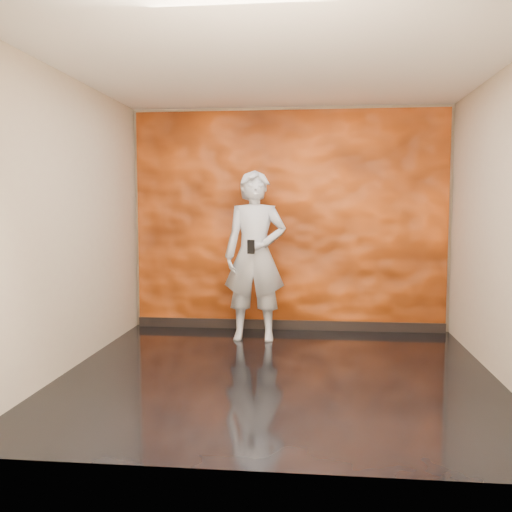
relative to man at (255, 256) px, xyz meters
The scene contains 5 objects.
room 1.46m from the man, 74.88° to the right, with size 4.02×4.02×2.81m.
feature_wall 0.81m from the man, 59.22° to the left, with size 3.90×0.06×2.75m, color #FF6215.
baseboard 1.15m from the man, 57.49° to the left, with size 3.90×0.04×0.12m, color black.
man is the anchor object (origin of this frame).
phone 0.35m from the man, 91.81° to the right, with size 0.08×0.02×0.16m, color black.
Camera 1 is at (0.35, -5.23, 1.57)m, focal length 40.00 mm.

